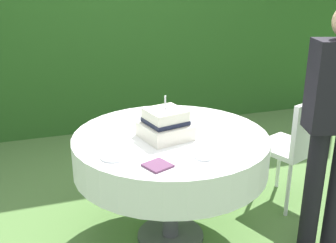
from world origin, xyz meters
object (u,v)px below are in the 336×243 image
at_px(napkin_stack, 158,165).
at_px(garden_chair, 296,142).
at_px(serving_plate_left, 113,157).
at_px(standing_person, 336,118).
at_px(cake_table, 171,152).
at_px(serving_plate_far, 204,156).
at_px(wedding_cake, 165,124).
at_px(serving_plate_near, 140,119).

bearing_deg(napkin_stack, garden_chair, 22.13).
height_order(serving_plate_left, standing_person, standing_person).
distance_m(cake_table, napkin_stack, 0.48).
bearing_deg(serving_plate_far, cake_table, 100.52).
xyz_separation_m(cake_table, garden_chair, (1.05, 0.10, -0.11)).
bearing_deg(serving_plate_left, wedding_cake, 27.94).
height_order(serving_plate_far, garden_chair, garden_chair).
bearing_deg(cake_table, serving_plate_far, -79.48).
bearing_deg(standing_person, napkin_stack, 179.43).
bearing_deg(wedding_cake, cake_table, 31.51).
relative_size(wedding_cake, serving_plate_near, 2.64).
height_order(serving_plate_far, standing_person, standing_person).
xyz_separation_m(serving_plate_left, napkin_stack, (0.20, -0.19, 0.00)).
height_order(serving_plate_left, napkin_stack, same).
xyz_separation_m(wedding_cake, napkin_stack, (-0.17, -0.38, -0.08)).
distance_m(wedding_cake, serving_plate_near, 0.38).
relative_size(serving_plate_left, standing_person, 0.09).
distance_m(wedding_cake, standing_person, 1.04).
bearing_deg(wedding_cake, garden_chair, 6.77).
relative_size(cake_table, serving_plate_near, 9.82).
xyz_separation_m(wedding_cake, standing_person, (0.96, -0.40, 0.07)).
distance_m(wedding_cake, serving_plate_left, 0.43).
bearing_deg(serving_plate_near, napkin_stack, -97.92).
distance_m(cake_table, serving_plate_far, 0.41).
bearing_deg(serving_plate_near, cake_table, -71.47).
bearing_deg(garden_chair, cake_table, -174.40).
height_order(serving_plate_left, garden_chair, garden_chair).
height_order(cake_table, wedding_cake, wedding_cake).
bearing_deg(garden_chair, serving_plate_near, 168.74).
relative_size(serving_plate_far, standing_person, 0.08).
xyz_separation_m(serving_plate_far, serving_plate_left, (-0.49, 0.16, 0.00)).
bearing_deg(serving_plate_far, standing_person, -2.70).
bearing_deg(serving_plate_near, garden_chair, -11.26).
relative_size(napkin_stack, standing_person, 0.08).
height_order(serving_plate_near, standing_person, standing_person).
bearing_deg(standing_person, cake_table, 155.27).
distance_m(serving_plate_far, napkin_stack, 0.29).
bearing_deg(garden_chair, serving_plate_far, -153.59).
xyz_separation_m(cake_table, standing_person, (0.92, -0.42, 0.27)).
xyz_separation_m(cake_table, serving_plate_near, (-0.11, 0.33, 0.12)).
height_order(cake_table, garden_chair, garden_chair).
height_order(garden_chair, standing_person, standing_person).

